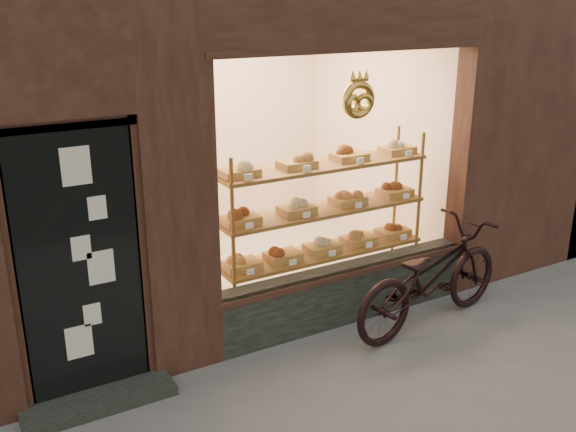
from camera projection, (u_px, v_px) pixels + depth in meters
display_shelf at (323, 224)px, 6.37m from camera, size 2.20×0.45×1.70m
bicycle at (431, 276)px, 6.03m from camera, size 1.97×0.92×1.00m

